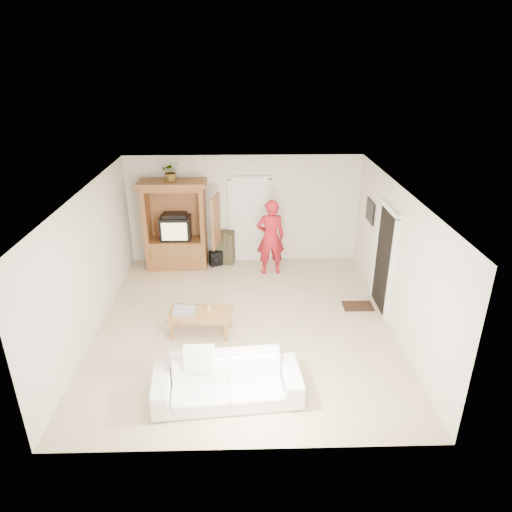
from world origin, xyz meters
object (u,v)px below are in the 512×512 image
(man, at_px, (271,237))
(coffee_table, at_px, (200,315))
(armoire, at_px, (177,231))
(sofa, at_px, (227,381))

(man, bearing_deg, coffee_table, 55.31)
(man, bearing_deg, armoire, -16.51)
(man, xyz_separation_m, coffee_table, (-1.40, -2.48, -0.52))
(man, distance_m, coffee_table, 2.90)
(man, xyz_separation_m, sofa, (-0.87, -4.25, -0.57))
(armoire, distance_m, coffee_table, 3.06)
(armoire, height_order, man, armoire)
(sofa, xyz_separation_m, coffee_table, (-0.54, 1.77, 0.05))
(armoire, xyz_separation_m, coffee_table, (0.77, -2.92, -0.54))
(coffee_table, bearing_deg, man, 65.68)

